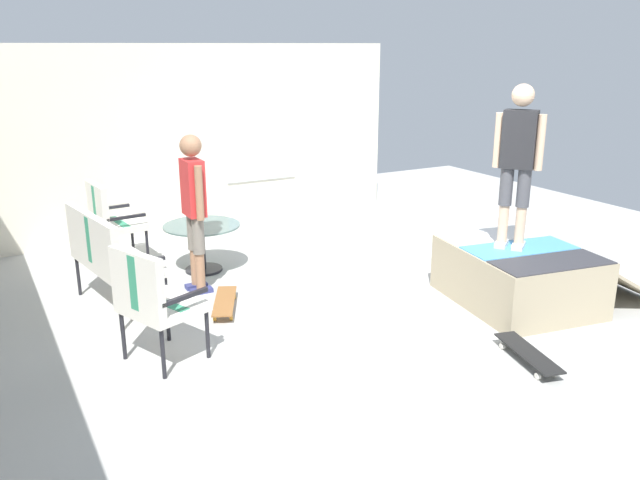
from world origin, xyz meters
TOP-DOWN VIEW (x-y plane):
  - ground_plane at (0.00, 0.00)m, footprint 12.00×12.00m
  - house_facade at (3.80, 0.49)m, footprint 0.23×6.00m
  - skate_ramp at (-0.57, -1.42)m, footprint 1.76×2.19m
  - patio_bench at (1.32, 2.36)m, footprint 1.32×0.74m
  - patio_chair_near_house at (2.76, 2.03)m, footprint 0.67×0.61m
  - patio_chair_by_wall at (-0.07, 2.28)m, footprint 0.78×0.74m
  - patio_table at (1.97, 1.14)m, footprint 0.90×0.90m
  - person_watching at (1.38, 1.41)m, footprint 0.48×0.24m
  - person_skater at (-0.51, -1.30)m, footprint 0.41×0.36m
  - skateboard_by_bench at (0.74, 1.35)m, footprint 0.81×0.52m
  - skateboard_spare at (-1.61, -0.48)m, footprint 0.82×0.40m

SIDE VIEW (x-z plane):
  - ground_plane at x=0.00m, z-range -0.10..0.00m
  - skateboard_by_bench at x=0.74m, z-range 0.03..0.14m
  - skateboard_spare at x=-1.61m, z-range 0.03..0.14m
  - skate_ramp at x=-0.57m, z-range 0.00..0.61m
  - patio_table at x=1.97m, z-range 0.12..0.69m
  - patio_chair_near_house at x=2.76m, z-range 0.10..1.12m
  - patio_chair_by_wall at x=-0.07m, z-range 0.10..1.12m
  - patio_bench at x=1.32m, z-range 0.11..1.13m
  - person_watching at x=1.38m, z-range 0.15..1.86m
  - house_facade at x=3.80m, z-range 0.00..2.62m
  - person_skater at x=-0.51m, z-range 0.74..2.37m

